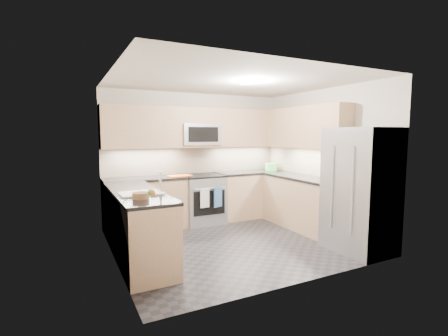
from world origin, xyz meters
TOP-DOWN VIEW (x-y plane):
  - floor at (0.00, 0.00)m, footprint 3.60×3.20m
  - ceiling at (0.00, 0.00)m, footprint 3.60×3.20m
  - wall_back at (0.00, 1.60)m, footprint 3.60×0.02m
  - wall_front at (0.00, -1.60)m, footprint 3.60×0.02m
  - wall_left at (-1.80, 0.00)m, footprint 0.02×3.20m
  - wall_right at (1.80, 0.00)m, footprint 0.02×3.20m
  - base_cab_back_left at (-1.09, 1.30)m, footprint 1.42×0.60m
  - base_cab_back_right at (1.09, 1.30)m, footprint 1.42×0.60m
  - base_cab_right at (1.50, 0.15)m, footprint 0.60×1.70m
  - base_cab_peninsula at (-1.50, 0.00)m, footprint 0.60×2.00m
  - countertop_back_left at (-1.09, 1.30)m, footprint 1.42×0.63m
  - countertop_back_right at (1.09, 1.30)m, footprint 1.42×0.63m
  - countertop_right at (1.50, 0.15)m, footprint 0.63×1.70m
  - countertop_peninsula at (-1.50, 0.00)m, footprint 0.63×2.00m
  - upper_cab_back at (0.00, 1.43)m, footprint 3.60×0.35m
  - upper_cab_right at (1.62, 0.28)m, footprint 0.35×1.95m
  - backsplash_back at (0.00, 1.60)m, footprint 3.60×0.01m
  - backsplash_right at (1.80, 0.45)m, footprint 0.01×2.30m
  - gas_range at (0.00, 1.28)m, footprint 0.76×0.65m
  - range_cooktop at (0.00, 1.28)m, footprint 0.76×0.65m
  - oven_door_glass at (0.00, 0.95)m, footprint 0.62×0.02m
  - oven_handle at (0.00, 0.93)m, footprint 0.60×0.02m
  - microwave at (0.00, 1.40)m, footprint 0.76×0.40m
  - microwave_door at (0.00, 1.20)m, footprint 0.60×0.01m
  - refrigerator at (1.45, -1.15)m, footprint 0.70×0.90m
  - fridge_handle_left at (1.08, -1.33)m, footprint 0.02×0.02m
  - fridge_handle_right at (1.08, -0.97)m, footprint 0.02×0.02m
  - sink_basin at (-1.50, -0.25)m, footprint 0.52×0.38m
  - faucet at (-1.24, -0.25)m, footprint 0.03×0.03m
  - utensil_bowl at (1.59, 1.28)m, footprint 0.29×0.29m
  - cutting_board at (-0.46, 1.23)m, footprint 0.43×0.30m
  - fruit_basket at (-1.56, -0.55)m, footprint 0.26×0.26m
  - fruit_apple at (-1.51, -0.79)m, footprint 0.06×0.06m
  - fruit_pear at (-1.51, -0.81)m, footprint 0.07×0.07m
  - dish_towel_check at (-0.11, 0.91)m, footprint 0.18×0.03m
  - dish_towel_blue at (0.16, 0.91)m, footprint 0.19×0.08m
  - fruit_orange at (-1.49, -0.83)m, footprint 0.06×0.06m

SIDE VIEW (x-z plane):
  - floor at x=0.00m, z-range 0.00..0.00m
  - base_cab_back_left at x=-1.09m, z-range 0.00..0.90m
  - base_cab_back_right at x=1.09m, z-range 0.00..0.90m
  - base_cab_right at x=1.50m, z-range 0.00..0.90m
  - base_cab_peninsula at x=-1.50m, z-range 0.00..0.90m
  - oven_door_glass at x=0.00m, z-range 0.22..0.68m
  - gas_range at x=0.00m, z-range 0.00..0.91m
  - dish_towel_check at x=-0.11m, z-range 0.38..0.72m
  - dish_towel_blue at x=0.16m, z-range 0.36..0.74m
  - oven_handle at x=0.00m, z-range 0.71..0.73m
  - sink_basin at x=-1.50m, z-range 0.80..0.96m
  - refrigerator at x=1.45m, z-range 0.00..1.80m
  - range_cooktop at x=0.00m, z-range 0.90..0.93m
  - countertop_back_left at x=-1.09m, z-range 0.90..0.94m
  - countertop_back_right at x=1.09m, z-range 0.90..0.94m
  - countertop_right at x=1.50m, z-range 0.90..0.94m
  - countertop_peninsula at x=-1.50m, z-range 0.90..0.94m
  - cutting_board at x=-0.46m, z-range 0.94..0.95m
  - fridge_handle_left at x=1.08m, z-range 0.35..1.55m
  - fridge_handle_right at x=1.08m, z-range 0.35..1.55m
  - fruit_basket at x=-1.56m, z-range 0.94..1.01m
  - utensil_bowl at x=1.59m, z-range 0.94..1.08m
  - fruit_orange at x=-1.49m, z-range 1.02..1.08m
  - fruit_apple at x=-1.51m, z-range 1.02..1.09m
  - fruit_pear at x=-1.51m, z-range 1.02..1.09m
  - faucet at x=-1.24m, z-range 0.94..1.22m
  - backsplash_back at x=0.00m, z-range 0.94..1.45m
  - backsplash_right at x=1.80m, z-range 0.94..1.45m
  - wall_back at x=0.00m, z-range 0.00..2.50m
  - wall_front at x=0.00m, z-range 0.00..2.50m
  - wall_left at x=-1.80m, z-range 0.00..2.50m
  - wall_right at x=1.80m, z-range 0.00..2.50m
  - microwave at x=0.00m, z-range 1.50..1.90m
  - microwave_door at x=0.00m, z-range 1.56..1.84m
  - upper_cab_back at x=0.00m, z-range 1.45..2.20m
  - upper_cab_right at x=1.62m, z-range 1.45..2.20m
  - ceiling at x=0.00m, z-range 2.49..2.51m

